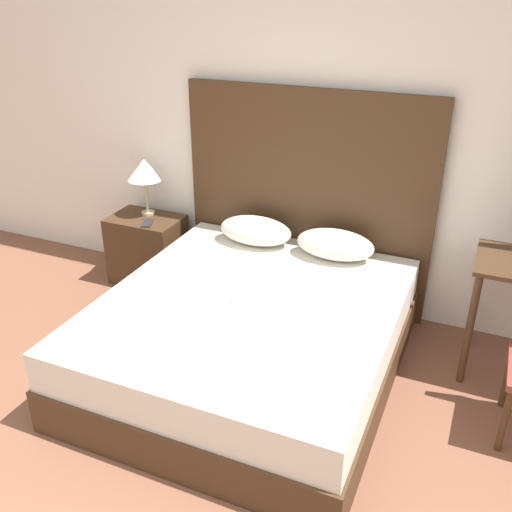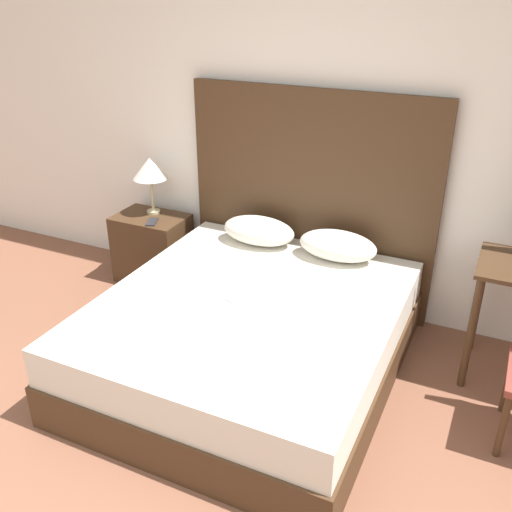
{
  "view_description": "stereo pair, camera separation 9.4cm",
  "coord_description": "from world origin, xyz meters",
  "px_view_note": "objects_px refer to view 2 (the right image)",
  "views": [
    {
      "loc": [
        1.22,
        -0.91,
        2.21
      ],
      "look_at": [
        0.04,
        1.81,
        0.75
      ],
      "focal_mm": 40.0,
      "sensor_mm": 36.0,
      "label": 1
    },
    {
      "loc": [
        1.31,
        -0.87,
        2.21
      ],
      "look_at": [
        0.04,
        1.81,
        0.75
      ],
      "focal_mm": 40.0,
      "sensor_mm": 36.0,
      "label": 2
    }
  ],
  "objects_px": {
    "phone_on_bed": "(237,297)",
    "table_lamp": "(150,169)",
    "nightstand": "(153,248)",
    "phone_on_nightstand": "(152,222)",
    "bed": "(249,337)"
  },
  "relations": [
    {
      "from": "bed",
      "to": "phone_on_nightstand",
      "type": "relative_size",
      "value": 11.55
    },
    {
      "from": "table_lamp",
      "to": "phone_on_nightstand",
      "type": "distance_m",
      "value": 0.4
    },
    {
      "from": "table_lamp",
      "to": "phone_on_nightstand",
      "type": "relative_size",
      "value": 2.67
    },
    {
      "from": "phone_on_bed",
      "to": "table_lamp",
      "type": "distance_m",
      "value": 1.48
    },
    {
      "from": "bed",
      "to": "phone_on_bed",
      "type": "bearing_deg",
      "value": 174.87
    },
    {
      "from": "phone_on_bed",
      "to": "table_lamp",
      "type": "height_order",
      "value": "table_lamp"
    },
    {
      "from": "bed",
      "to": "nightstand",
      "type": "relative_size",
      "value": 3.48
    },
    {
      "from": "nightstand",
      "to": "phone_on_nightstand",
      "type": "distance_m",
      "value": 0.3
    },
    {
      "from": "bed",
      "to": "phone_on_nightstand",
      "type": "xyz_separation_m",
      "value": [
        -1.14,
        0.66,
        0.3
      ]
    },
    {
      "from": "bed",
      "to": "phone_on_bed",
      "type": "xyz_separation_m",
      "value": [
        -0.08,
        0.01,
        0.26
      ]
    },
    {
      "from": "bed",
      "to": "table_lamp",
      "type": "distance_m",
      "value": 1.63
    },
    {
      "from": "nightstand",
      "to": "table_lamp",
      "type": "relative_size",
      "value": 1.24
    },
    {
      "from": "phone_on_bed",
      "to": "table_lamp",
      "type": "bearing_deg",
      "value": 144.48
    },
    {
      "from": "nightstand",
      "to": "table_lamp",
      "type": "xyz_separation_m",
      "value": [
        -0.02,
        0.08,
        0.62
      ]
    },
    {
      "from": "phone_on_bed",
      "to": "table_lamp",
      "type": "relative_size",
      "value": 0.37
    }
  ]
}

